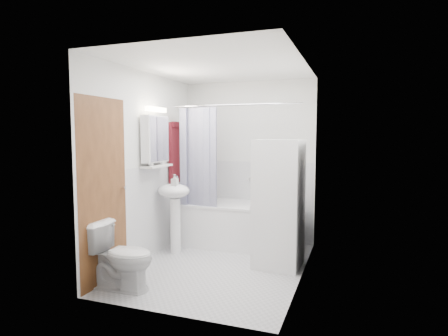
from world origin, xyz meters
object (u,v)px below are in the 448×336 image
(toilet, at_px, (121,256))
(bathtub, at_px, (241,223))
(washer_dryer, at_px, (279,203))
(sink, at_px, (174,202))

(toilet, bearing_deg, bathtub, -22.73)
(bathtub, relative_size, washer_dryer, 1.04)
(sink, distance_m, toilet, 1.32)
(bathtub, distance_m, sink, 1.04)
(washer_dryer, relative_size, toilet, 2.20)
(sink, bearing_deg, washer_dryer, -1.36)
(bathtub, relative_size, toilet, 2.29)
(sink, xyz_separation_m, toilet, (0.03, -1.27, -0.36))
(sink, height_order, toilet, sink)
(bathtub, height_order, washer_dryer, washer_dryer)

